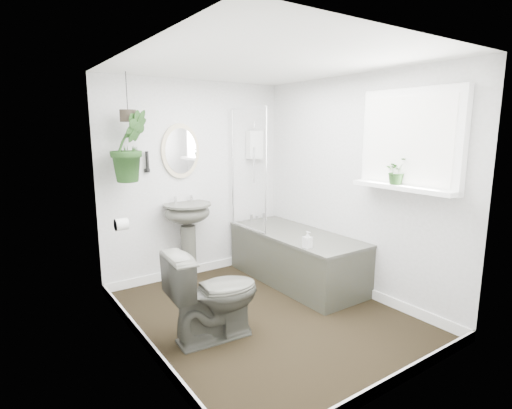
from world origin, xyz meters
TOP-DOWN VIEW (x-y plane):
  - floor at (0.00, 0.00)m, footprint 2.30×2.80m
  - ceiling at (0.00, 0.00)m, footprint 2.30×2.80m
  - wall_back at (0.00, 1.41)m, footprint 2.30×0.02m
  - wall_front at (0.00, -1.41)m, footprint 2.30×0.02m
  - wall_left at (-1.16, 0.00)m, footprint 0.02×2.80m
  - wall_right at (1.16, 0.00)m, footprint 0.02×2.80m
  - skirting at (0.00, 0.00)m, footprint 2.30×2.80m
  - bathtub at (0.80, 0.50)m, footprint 0.72×1.72m
  - bath_screen at (0.47, 0.99)m, footprint 0.04×0.72m
  - shower_box at (0.80, 1.34)m, footprint 0.20×0.10m
  - oval_mirror at (-0.20, 1.37)m, footprint 0.46×0.03m
  - wall_sconce at (-0.60, 1.36)m, footprint 0.04×0.04m
  - toilet_roll_holder at (-1.10, 0.70)m, footprint 0.11×0.11m
  - window_recess at (1.09, -0.70)m, footprint 0.08×1.00m
  - window_sill at (1.02, -0.70)m, footprint 0.18×1.00m
  - window_blinds at (1.04, -0.70)m, footprint 0.01×0.86m
  - toilet at (-0.60, -0.10)m, footprint 0.80×0.50m
  - pedestal_sink at (-0.20, 1.24)m, footprint 0.63×0.57m
  - sill_plant at (1.02, -0.63)m, footprint 0.26×0.24m
  - hanging_plant at (-0.84, 1.18)m, footprint 0.42×0.35m
  - soap_bottle at (0.51, -0.01)m, footprint 0.08×0.08m
  - hanging_pot at (-0.84, 1.18)m, footprint 0.16×0.16m

SIDE VIEW (x-z plane):
  - floor at x=0.00m, z-range -0.02..0.00m
  - skirting at x=0.00m, z-range 0.00..0.10m
  - bathtub at x=0.80m, z-range 0.00..0.58m
  - toilet at x=-0.60m, z-range 0.00..0.79m
  - pedestal_sink at x=-0.20m, z-range 0.00..0.92m
  - soap_bottle at x=0.51m, z-range 0.58..0.75m
  - toilet_roll_holder at x=-1.10m, z-range 0.84..0.96m
  - wall_back at x=0.00m, z-range 0.00..2.30m
  - wall_front at x=0.00m, z-range 0.00..2.30m
  - wall_left at x=-1.16m, z-range 0.00..2.30m
  - wall_right at x=1.16m, z-range 0.00..2.30m
  - window_sill at x=1.02m, z-range 1.21..1.25m
  - bath_screen at x=0.47m, z-range 0.58..1.98m
  - sill_plant at x=1.02m, z-range 1.25..1.50m
  - wall_sconce at x=-0.60m, z-range 1.29..1.51m
  - oval_mirror at x=-0.20m, z-range 1.19..1.81m
  - shower_box at x=0.80m, z-range 1.38..1.73m
  - hanging_plant at x=-0.84m, z-range 1.22..1.94m
  - window_recess at x=1.09m, z-range 1.20..2.10m
  - window_blinds at x=1.04m, z-range 1.27..2.03m
  - hanging_pot at x=-0.84m, z-range 1.82..1.94m
  - ceiling at x=0.00m, z-range 2.30..2.32m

